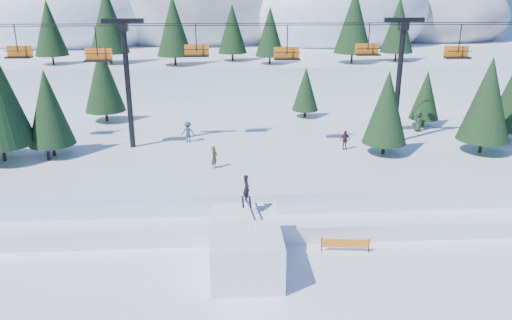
{
  "coord_description": "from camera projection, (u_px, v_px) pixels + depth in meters",
  "views": [
    {
      "loc": [
        -1.23,
        -22.08,
        14.75
      ],
      "look_at": [
        0.5,
        6.0,
        5.2
      ],
      "focal_mm": 35.0,
      "sensor_mm": 36.0,
      "label": 1
    }
  ],
  "objects": [
    {
      "name": "ground",
      "position": [
        253.0,
        293.0,
        25.68
      ],
      "size": [
        160.0,
        160.0,
        0.0
      ],
      "primitive_type": "plane",
      "color": "white",
      "rests_on": "ground"
    },
    {
      "name": "distant_skiers",
      "position": [
        249.0,
        135.0,
        41.45
      ],
      "size": [
        31.91,
        9.71,
        1.85
      ],
      "color": "#421C28",
      "rests_on": "mid_shelf"
    },
    {
      "name": "mid_shelf",
      "position": [
        241.0,
        159.0,
        42.3
      ],
      "size": [
        70.0,
        22.0,
        2.5
      ],
      "primitive_type": "cube",
      "color": "white",
      "rests_on": "ground"
    },
    {
      "name": "chairlift",
      "position": [
        258.0,
        63.0,
        39.83
      ],
      "size": [
        46.0,
        3.21,
        10.28
      ],
      "color": "black",
      "rests_on": "mid_shelf"
    },
    {
      "name": "jump_kicker",
      "position": [
        246.0,
        250.0,
        27.16
      ],
      "size": [
        3.79,
        5.17,
        5.19
      ],
      "color": "white",
      "rests_on": "ground"
    },
    {
      "name": "conifer_stand",
      "position": [
        265.0,
        90.0,
        40.89
      ],
      "size": [
        64.41,
        16.67,
        9.99
      ],
      "color": "black",
      "rests_on": "mid_shelf"
    },
    {
      "name": "berm",
      "position": [
        247.0,
        217.0,
        33.07
      ],
      "size": [
        70.0,
        6.0,
        1.1
      ],
      "primitive_type": "cube",
      "color": "white",
      "rests_on": "ground"
    },
    {
      "name": "banner_near",
      "position": [
        345.0,
        243.0,
        29.59
      ],
      "size": [
        2.84,
        0.36,
        0.9
      ],
      "color": "black",
      "rests_on": "ground"
    },
    {
      "name": "banner_far",
      "position": [
        382.0,
        224.0,
        32.11
      ],
      "size": [
        2.64,
        1.15,
        0.9
      ],
      "color": "black",
      "rests_on": "ground"
    },
    {
      "name": "mountain_ridge",
      "position": [
        203.0,
        20.0,
        91.64
      ],
      "size": [
        119.0,
        60.0,
        26.46
      ],
      "color": "white",
      "rests_on": "ground"
    }
  ]
}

